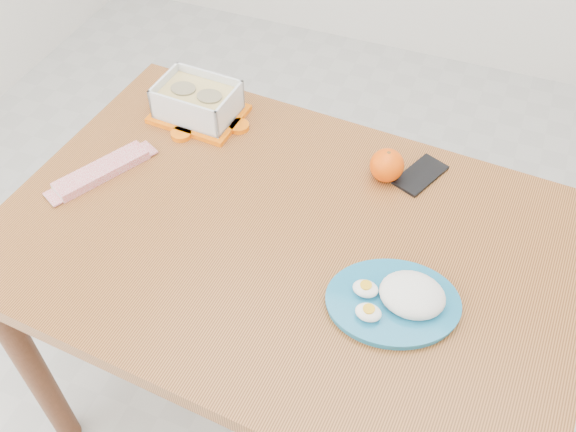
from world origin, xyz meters
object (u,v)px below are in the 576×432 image
(food_container, at_px, (197,102))
(rice_plate, at_px, (399,298))
(orange_fruit, at_px, (387,165))
(smartphone, at_px, (421,175))
(dining_table, at_px, (288,269))

(food_container, xyz_separation_m, rice_plate, (0.58, -0.35, -0.02))
(orange_fruit, height_order, smartphone, orange_fruit)
(food_container, distance_m, smartphone, 0.54)
(orange_fruit, xyz_separation_m, rice_plate, (0.11, -0.31, -0.02))
(orange_fruit, bearing_deg, dining_table, -120.00)
(food_container, height_order, rice_plate, food_container)
(orange_fruit, bearing_deg, smartphone, 24.72)
(dining_table, xyz_separation_m, smartphone, (0.20, 0.26, 0.11))
(smartphone, bearing_deg, rice_plate, -60.34)
(rice_plate, height_order, smartphone, rice_plate)
(orange_fruit, xyz_separation_m, smartphone, (0.07, 0.03, -0.03))
(rice_plate, bearing_deg, smartphone, 79.56)
(rice_plate, bearing_deg, dining_table, 144.86)
(rice_plate, xyz_separation_m, smartphone, (-0.04, 0.34, -0.02))
(rice_plate, bearing_deg, food_container, 131.41)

